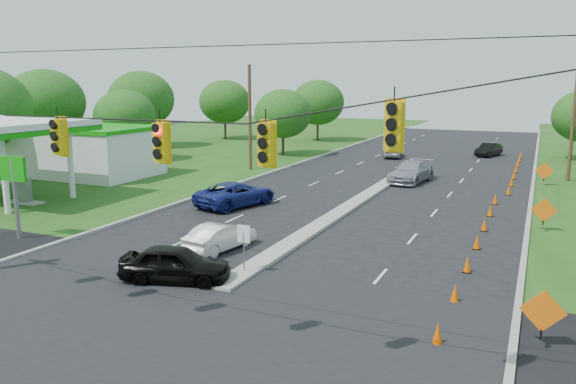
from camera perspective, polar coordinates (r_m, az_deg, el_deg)
The scene contains 40 objects.
ground at distance 18.05m, azimuth -13.91°, elevation -14.02°, with size 160.00×160.00×0.00m, color black.
grass_left at distance 52.48m, azimuth -26.41°, elevation 1.68°, with size 40.00×160.00×0.06m, color #1E4714.
cross_street at distance 18.05m, azimuth -13.91°, elevation -14.02°, with size 160.00×14.00×0.02m, color black.
curb_left at distance 47.94m, azimuth -1.29°, elevation 2.06°, with size 0.25×110.00×0.16m, color gray.
curb_right at distance 43.37m, azimuth 23.56°, elevation 0.15°, with size 0.25×110.00×0.16m, color gray.
median at distance 36.06m, azimuth 7.05°, elevation -1.06°, with size 1.00×34.00×0.18m, color gray.
median_sign at distance 22.23m, azimuth -4.51°, elevation -4.85°, with size 0.55×0.06×2.05m.
signal_span at distance 15.87m, azimuth -17.11°, elevation 1.20°, with size 25.60×0.32×9.00m.
utility_pole_far_left at distance 48.52m, azimuth -3.89°, elevation 7.49°, with size 0.28×0.28×9.00m, color #422D1C.
utility_pole_far_right at distance 47.85m, azimuth 26.98°, elevation 6.26°, with size 0.28×0.28×9.00m, color #422D1C.
gas_station at distance 47.59m, azimuth -21.55°, elevation 4.34°, with size 18.40×19.70×5.20m.
cone_0 at distance 17.43m, azimuth 14.95°, elevation -13.74°, with size 0.32×0.32×0.70m, color #E35200.
cone_1 at distance 20.64m, azimuth 16.59°, elevation -9.83°, with size 0.32×0.32×0.70m, color #E35200.
cone_2 at distance 23.93m, azimuth 17.76°, elevation -6.98°, with size 0.32×0.32×0.70m, color #E35200.
cone_3 at distance 27.27m, azimuth 18.64°, elevation -4.82°, with size 0.32×0.32×0.70m, color #E35200.
cone_4 at distance 30.65m, azimuth 19.32°, elevation -3.13°, with size 0.32×0.32×0.70m, color #E35200.
cone_5 at distance 34.05m, azimuth 19.86°, elevation -1.78°, with size 0.32×0.32×0.70m, color #E35200.
cone_6 at distance 37.47m, azimuth 20.31°, elevation -0.67°, with size 0.32×0.32×0.70m, color #E35200.
cone_7 at distance 40.88m, azimuth 21.51°, elevation 0.18°, with size 0.32×0.32×0.70m, color #E35200.
cone_8 at distance 44.32m, azimuth 21.76°, elevation 0.97°, with size 0.32×0.32×0.70m, color #E35200.
cone_9 at distance 47.78m, azimuth 21.97°, elevation 1.64°, with size 0.32×0.32×0.70m, color #E35200.
cone_10 at distance 51.24m, azimuth 22.15°, elevation 2.22°, with size 0.32×0.32×0.70m, color #E35200.
cone_11 at distance 54.70m, azimuth 22.31°, elevation 2.73°, with size 0.32×0.32×0.70m, color #E35200.
cone_12 at distance 58.17m, azimuth 22.46°, elevation 3.17°, with size 0.32×0.32×0.70m, color #E35200.
cone_13 at distance 61.65m, azimuth 22.58°, elevation 3.57°, with size 0.32×0.32×0.70m, color #E35200.
work_sign_0 at distance 17.92m, azimuth 24.46°, elevation -11.12°, with size 1.27×0.58×1.37m.
work_sign_1 at distance 31.38m, azimuth 24.56°, elevation -1.80°, with size 1.27×0.58×1.37m.
work_sign_2 at distance 45.17m, azimuth 24.60°, elevation 1.88°, with size 1.27×0.58×1.37m.
tree_2 at distance 56.17m, azimuth -16.23°, elevation 7.41°, with size 5.88×5.88×6.86m.
tree_3 at distance 67.63m, azimuth -14.68°, elevation 9.10°, with size 7.56×7.56×8.82m.
tree_4 at distance 75.25m, azimuth -6.45°, elevation 9.09°, with size 6.72×6.72×7.84m.
tree_5 at distance 58.14m, azimuth -0.52°, elevation 7.96°, with size 5.88×5.88×6.86m.
tree_6 at distance 72.69m, azimuth 3.05°, elevation 9.07°, with size 6.72×6.72×7.84m.
tree_14 at distance 60.22m, azimuth -23.42°, elevation 8.35°, with size 7.56×7.56×8.82m.
black_sedan at distance 22.08m, azimuth -11.36°, elevation -7.17°, with size 1.70×4.22×1.44m, color black.
white_sedan at distance 25.85m, azimuth -6.90°, elevation -4.53°, with size 1.33×3.81×1.25m, color silver.
blue_pickup at distance 34.82m, azimuth -5.32°, elevation -0.19°, with size 2.51×5.45×1.52m, color navy.
silver_car_far at distance 43.98m, azimuth 12.39°, elevation 2.03°, with size 2.24×5.51×1.60m, color gray.
silver_car_oncoming at distance 58.17m, azimuth 10.66°, elevation 4.20°, with size 1.73×4.30×1.46m, color #97979A.
dark_car_receding at distance 61.68m, azimuth 19.73°, elevation 4.07°, with size 1.43×4.09×1.35m, color black.
Camera 1 is at (10.35, -12.70, 7.58)m, focal length 35.00 mm.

